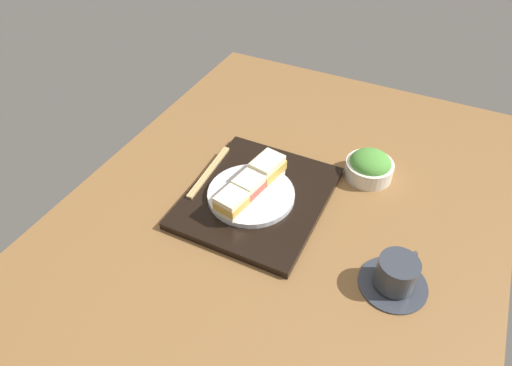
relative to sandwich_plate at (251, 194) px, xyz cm
name	(u,v)px	position (x,y,z in cm)	size (l,w,h in cm)	color
ground_plane	(279,221)	(1.51, 8.14, -4.10)	(140.00, 100.00, 3.00)	brown
serving_tray	(258,197)	(-1.42, 1.03, -1.64)	(36.77, 31.62, 1.92)	black
sandwich_plate	(251,194)	(0.00, 0.00, 0.00)	(20.89, 20.89, 1.37)	silver
sandwich_near	(267,169)	(-6.40, 1.21, 3.58)	(9.34, 7.31, 5.78)	#EFE5C1
sandwich_middle	(251,185)	(0.00, 0.00, 3.18)	(9.21, 7.21, 5.00)	#EFE5C1
sandwich_far	(234,201)	(6.40, -1.21, 3.00)	(8.83, 7.13, 4.63)	#EFE5C1
salad_bowl	(370,166)	(-21.83, 22.78, 0.67)	(12.10, 12.10, 7.25)	silver
chopsticks_pair	(209,171)	(-3.14, -13.53, -0.33)	(20.82, 2.57, 0.70)	tan
coffee_cup	(396,275)	(8.61, 36.56, 0.65)	(14.01, 14.01, 7.34)	#333842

